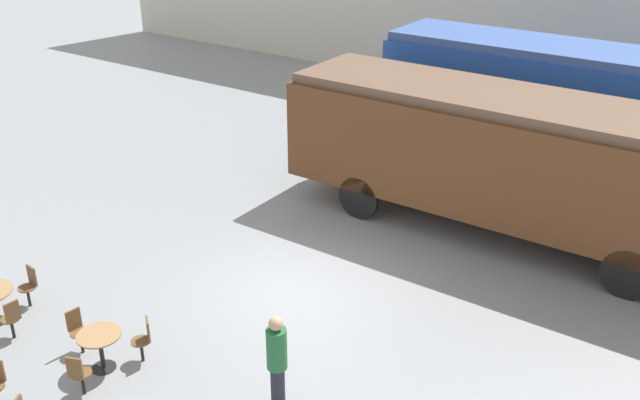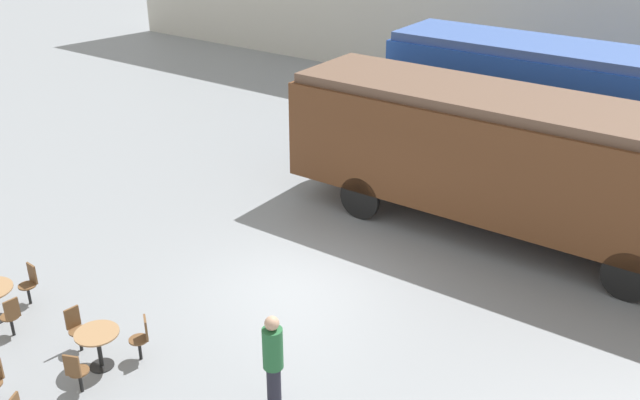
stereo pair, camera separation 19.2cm
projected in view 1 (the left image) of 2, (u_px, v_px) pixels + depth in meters
ground_plane at (303, 286)px, 15.37m from camera, size 80.00×80.00×0.00m
streamlined_locomotive at (575, 107)px, 19.45m from camera, size 11.15×2.61×3.84m
passenger_coach_wooden at (509, 153)px, 16.76m from camera, size 10.91×2.84×3.46m
cafe_table_near at (100, 342)px, 12.64m from camera, size 0.79×0.79×0.74m
cafe_chair_0 at (78, 372)px, 11.98m from camera, size 0.38×0.40×0.87m
cafe_chair_1 at (144, 337)px, 12.87m from camera, size 0.40×0.40×0.87m
cafe_chair_2 at (77, 328)px, 13.12m from camera, size 0.37×0.36×0.87m
cafe_chair_4 at (12, 317)px, 13.44m from camera, size 0.37×0.36×0.87m
cafe_chair_5 at (29, 283)px, 14.52m from camera, size 0.36×0.37×0.87m
visitor_person at (277, 359)px, 11.54m from camera, size 0.34×0.34×1.80m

